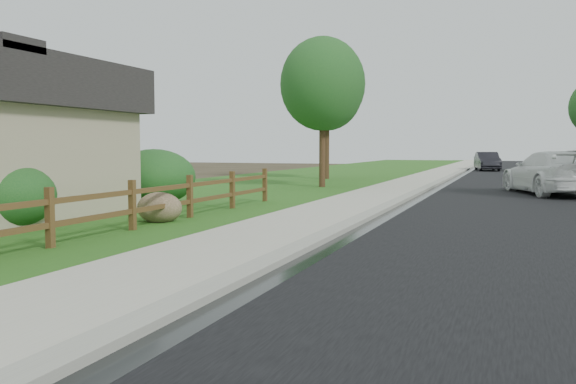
% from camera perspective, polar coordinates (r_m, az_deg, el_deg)
% --- Properties ---
extents(road, '(8.00, 90.00, 0.02)m').
position_cam_1_polar(road, '(38.11, 21.47, 1.27)').
color(road, black).
rests_on(road, ground).
extents(curb, '(0.40, 90.00, 0.12)m').
position_cam_1_polar(curb, '(38.24, 15.17, 1.51)').
color(curb, gray).
rests_on(curb, ground).
extents(wet_gutter, '(0.50, 90.00, 0.00)m').
position_cam_1_polar(wet_gutter, '(38.22, 15.69, 1.43)').
color(wet_gutter, black).
rests_on(wet_gutter, road).
extents(sidewalk, '(2.20, 90.00, 0.10)m').
position_cam_1_polar(sidewalk, '(38.38, 13.23, 1.53)').
color(sidewalk, '#B0AF9A').
rests_on(sidewalk, ground).
extents(grass_strip, '(1.60, 90.00, 0.06)m').
position_cam_1_polar(grass_strip, '(38.66, 10.44, 1.57)').
color(grass_strip, '#255919').
rests_on(grass_strip, ground).
extents(lawn_near, '(9.00, 90.00, 0.04)m').
position_cam_1_polar(lawn_near, '(39.87, 3.05, 1.69)').
color(lawn_near, '#255919').
rests_on(lawn_near, ground).
extents(ranch_fence, '(0.12, 16.92, 1.10)m').
position_cam_1_polar(ranch_fence, '(12.04, -17.61, -1.50)').
color(ranch_fence, '#51371B').
rests_on(ranch_fence, ground).
extents(white_suv, '(3.87, 5.96, 1.61)m').
position_cam_1_polar(white_suv, '(24.69, 23.43, 1.66)').
color(white_suv, white).
rests_on(white_suv, road).
extents(dark_car_mid, '(3.59, 5.35, 1.69)m').
position_cam_1_polar(dark_car_mid, '(39.04, 25.30, 2.48)').
color(dark_car_mid, black).
rests_on(dark_car_mid, road).
extents(dark_car_far, '(2.20, 4.43, 1.40)m').
position_cam_1_polar(dark_car_far, '(48.09, 18.14, 2.75)').
color(dark_car_far, black).
rests_on(dark_car_far, road).
extents(boulder, '(1.13, 0.86, 0.74)m').
position_cam_1_polar(boulder, '(14.45, -11.93, -1.46)').
color(boulder, brown).
rests_on(boulder, ground).
extents(shrub_c, '(2.45, 2.45, 1.43)m').
position_cam_1_polar(shrub_c, '(14.57, -24.66, -0.33)').
color(shrub_c, '#1C4E1F').
rests_on(shrub_c, ground).
extents(shrub_d, '(3.34, 3.34, 1.72)m').
position_cam_1_polar(shrub_d, '(19.04, -12.43, 1.37)').
color(shrub_d, '#1C4E1F').
rests_on(shrub_d, ground).
extents(tree_near_left, '(3.69, 3.69, 6.53)m').
position_cam_1_polar(tree_near_left, '(26.75, 3.25, 10.04)').
color(tree_near_left, '#322314').
rests_on(tree_near_left, ground).
extents(tree_mid_left, '(3.87, 3.87, 6.93)m').
position_cam_1_polar(tree_mid_left, '(33.59, 3.66, 9.35)').
color(tree_mid_left, '#322314').
rests_on(tree_mid_left, ground).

